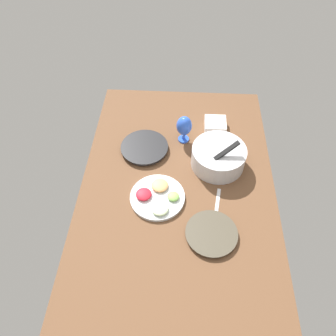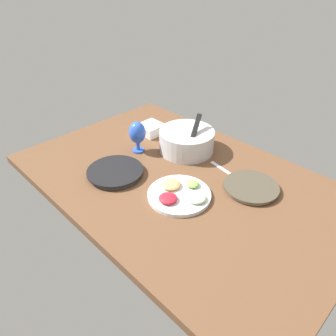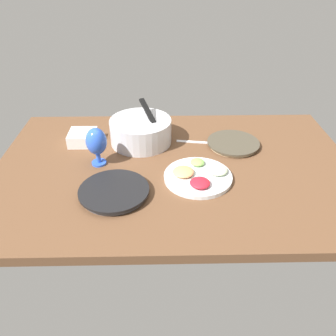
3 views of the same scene
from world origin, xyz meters
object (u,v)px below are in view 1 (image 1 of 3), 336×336
(fruit_platter, at_px, (157,197))
(hurricane_glass_blue, at_px, (184,126))
(dinner_plate_left, at_px, (145,148))
(dinner_plate_right, at_px, (211,234))
(square_bowl_white, at_px, (215,125))
(mixing_bowl, at_px, (218,156))

(fruit_platter, relative_size, hurricane_glass_blue, 1.63)
(dinner_plate_left, distance_m, dinner_plate_right, 0.66)
(fruit_platter, xyz_separation_m, square_bowl_white, (-0.54, 0.32, 0.02))
(dinner_plate_right, height_order, square_bowl_white, square_bowl_white)
(dinner_plate_left, relative_size, fruit_platter, 0.97)
(mixing_bowl, distance_m, hurricane_glass_blue, 0.27)
(fruit_platter, bearing_deg, mixing_bowl, 128.37)
(mixing_bowl, height_order, fruit_platter, mixing_bowl)
(dinner_plate_right, xyz_separation_m, mixing_bowl, (-0.45, 0.05, 0.05))
(mixing_bowl, distance_m, square_bowl_white, 0.29)
(dinner_plate_left, height_order, dinner_plate_right, dinner_plate_left)
(fruit_platter, bearing_deg, square_bowl_white, 149.65)
(mixing_bowl, distance_m, fruit_platter, 0.41)
(mixing_bowl, xyz_separation_m, hurricane_glass_blue, (-0.18, -0.20, 0.04))
(square_bowl_white, bearing_deg, mixing_bowl, 0.76)
(mixing_bowl, relative_size, square_bowl_white, 2.31)
(dinner_plate_left, xyz_separation_m, hurricane_glass_blue, (-0.09, 0.23, 0.09))
(square_bowl_white, bearing_deg, dinner_plate_left, -64.51)
(dinner_plate_left, height_order, hurricane_glass_blue, hurricane_glass_blue)
(dinner_plate_left, distance_m, hurricane_glass_blue, 0.26)
(dinner_plate_right, xyz_separation_m, hurricane_glass_blue, (-0.63, -0.15, 0.10))
(hurricane_glass_blue, bearing_deg, dinner_plate_right, 13.34)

